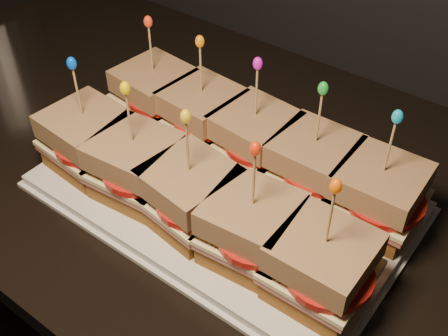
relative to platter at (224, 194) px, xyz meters
The scene contains 73 objects.
granite_slab 0.07m from the platter, 116.42° to the left, with size 2.37×0.66×0.03m, color black.
platter is the anchor object (origin of this frame).
platter_rim 0.01m from the platter, ahead, with size 0.48×0.30×0.01m, color white.
sandwich_0_bread_bot 0.19m from the platter, 159.39° to the left, with size 0.09×0.09×0.03m, color #5E3416.
sandwich_0_ham 0.19m from the platter, 159.39° to the left, with size 0.10×0.10×0.01m, color #B35C57.
sandwich_0_cheese 0.20m from the platter, 159.39° to the left, with size 0.10×0.10×0.01m, color #FFF4A8.
sandwich_0_tomato 0.18m from the platter, 159.84° to the left, with size 0.09×0.09×0.01m, color red.
sandwich_0_bread_top 0.20m from the platter, 159.39° to the left, with size 0.10×0.10×0.03m, color #57240B.
sandwich_0_pick 0.22m from the platter, 159.39° to the left, with size 0.00×0.00×0.09m, color tan.
sandwich_0_frill 0.25m from the platter, 159.39° to the left, with size 0.01×0.01×0.02m, color #ED3C1A.
sandwich_1_bread_bot 0.11m from the platter, 143.04° to the left, with size 0.09×0.09×0.03m, color #5E3416.
sandwich_1_ham 0.12m from the platter, 143.04° to the left, with size 0.10×0.10×0.01m, color #B35C57.
sandwich_1_cheese 0.12m from the platter, 143.04° to the left, with size 0.10×0.10×0.01m, color #FFF4A8.
sandwich_1_tomato 0.11m from the platter, 141.63° to the left, with size 0.09×0.09×0.01m, color red.
sandwich_1_bread_top 0.13m from the platter, 143.04° to the left, with size 0.10×0.10×0.03m, color #57240B.
sandwich_1_pick 0.16m from the platter, 143.04° to the left, with size 0.00×0.00×0.09m, color tan.
sandwich_1_frill 0.20m from the platter, 143.04° to the left, with size 0.01×0.01×0.02m, color orange.
sandwich_2_bread_bot 0.07m from the platter, 90.00° to the left, with size 0.09×0.09×0.03m, color #5E3416.
sandwich_2_ham 0.08m from the platter, 90.00° to the left, with size 0.10×0.10×0.01m, color #B35C57.
sandwich_2_cheese 0.08m from the platter, 90.00° to the left, with size 0.10×0.10×0.01m, color #FFF4A8.
sandwich_2_tomato 0.08m from the platter, 78.83° to the left, with size 0.09×0.09×0.01m, color red.
sandwich_2_bread_top 0.10m from the platter, 90.00° to the left, with size 0.10×0.10×0.03m, color #57240B.
sandwich_2_pick 0.14m from the platter, 90.00° to the left, with size 0.00×0.00×0.09m, color tan.
sandwich_2_frill 0.18m from the platter, 90.00° to the left, with size 0.01×0.01×0.02m, color #D812C8.
sandwich_3_bread_bot 0.11m from the platter, 36.96° to the left, with size 0.09×0.09×0.03m, color #5E3416.
sandwich_3_ham 0.12m from the platter, 36.96° to the left, with size 0.10×0.10×0.01m, color #B35C57.
sandwich_3_cheese 0.12m from the platter, 36.96° to the left, with size 0.10×0.10×0.01m, color #FFF4A8.
sandwich_3_tomato 0.13m from the platter, 31.10° to the left, with size 0.09×0.09×0.01m, color red.
sandwich_3_bread_top 0.13m from the platter, 36.96° to the left, with size 0.10×0.10×0.03m, color #57240B.
sandwich_3_pick 0.16m from the platter, 36.96° to the left, with size 0.00×0.00×0.09m, color tan.
sandwich_3_frill 0.20m from the platter, 36.96° to the left, with size 0.01×0.01×0.02m, color green.
sandwich_4_bread_bot 0.19m from the platter, 20.61° to the left, with size 0.09×0.09×0.03m, color #5E3416.
sandwich_4_ham 0.19m from the platter, 20.61° to the left, with size 0.10×0.10×0.01m, color #B35C57.
sandwich_4_cheese 0.20m from the platter, 20.61° to the left, with size 0.10×0.10×0.01m, color #FFF4A8.
sandwich_4_tomato 0.21m from the platter, 17.78° to the left, with size 0.09×0.09×0.01m, color red.
sandwich_4_bread_top 0.20m from the platter, 20.61° to the left, with size 0.10×0.10×0.03m, color #57240B.
sandwich_4_pick 0.22m from the platter, 20.61° to the left, with size 0.00×0.00×0.09m, color tan.
sandwich_4_frill 0.25m from the platter, 20.61° to the left, with size 0.01×0.01×0.02m, color #109FC2.
sandwich_5_bread_bot 0.19m from the platter, 159.39° to the right, with size 0.09×0.09×0.03m, color #5E3416.
sandwich_5_ham 0.19m from the platter, 159.39° to the right, with size 0.10×0.10×0.01m, color #B35C57.
sandwich_5_cheese 0.20m from the platter, 159.39° to the right, with size 0.10×0.10×0.01m, color #FFF4A8.
sandwich_5_tomato 0.19m from the platter, 156.26° to the right, with size 0.09×0.09×0.01m, color red.
sandwich_5_bread_top 0.20m from the platter, 159.39° to the right, with size 0.10×0.10×0.03m, color #57240B.
sandwich_5_pick 0.22m from the platter, 159.39° to the right, with size 0.00×0.00×0.09m, color tan.
sandwich_5_frill 0.25m from the platter, 159.39° to the right, with size 0.01×0.01×0.02m, color blue.
sandwich_6_bread_bot 0.11m from the platter, 143.04° to the right, with size 0.09×0.09×0.03m, color #5E3416.
sandwich_6_ham 0.12m from the platter, 143.04° to the right, with size 0.10×0.10×0.01m, color #B35C57.
sandwich_6_cheese 0.12m from the platter, 143.04° to the right, with size 0.10×0.10×0.01m, color #FFF4A8.
sandwich_6_tomato 0.12m from the platter, 136.52° to the right, with size 0.09×0.09×0.01m, color red.
sandwich_6_bread_top 0.13m from the platter, 143.04° to the right, with size 0.10×0.10×0.03m, color #57240B.
sandwich_6_pick 0.16m from the platter, 143.04° to the right, with size 0.00×0.00×0.09m, color tan.
sandwich_6_frill 0.20m from the platter, 143.04° to the right, with size 0.01×0.01×0.02m, color yellow.
sandwich_7_bread_bot 0.07m from the platter, 90.00° to the right, with size 0.09×0.09×0.03m, color #5E3416.
sandwich_7_ham 0.08m from the platter, 90.00° to the right, with size 0.10×0.10×0.01m, color #B35C57.
sandwich_7_cheese 0.08m from the platter, 90.00° to the right, with size 0.10×0.10×0.01m, color #FFF4A8.
sandwich_7_tomato 0.09m from the platter, 80.63° to the right, with size 0.09×0.09×0.01m, color red.
sandwich_7_bread_top 0.10m from the platter, 90.00° to the right, with size 0.10×0.10×0.03m, color #57240B.
sandwich_7_pick 0.14m from the platter, 90.00° to the right, with size 0.00×0.00×0.09m, color tan.
sandwich_7_frill 0.18m from the platter, 90.00° to the right, with size 0.01×0.01×0.02m, color yellow.
sandwich_8_bread_bot 0.11m from the platter, 36.96° to the right, with size 0.09×0.09×0.03m, color #5E3416.
sandwich_8_ham 0.12m from the platter, 36.96° to the right, with size 0.10×0.10×0.01m, color #B35C57.
sandwich_8_cheese 0.12m from the platter, 36.96° to the right, with size 0.10×0.10×0.01m, color #FFF4A8.
sandwich_8_tomato 0.14m from the platter, 35.84° to the right, with size 0.09×0.09×0.01m, color red.
sandwich_8_bread_top 0.13m from the platter, 36.96° to the right, with size 0.10×0.10×0.03m, color #57240B.
sandwich_8_pick 0.16m from the platter, 36.96° to the right, with size 0.00×0.00×0.09m, color tan.
sandwich_8_frill 0.20m from the platter, 36.96° to the right, with size 0.01×0.01×0.02m, color red.
sandwich_9_bread_bot 0.19m from the platter, 20.61° to the right, with size 0.09×0.09×0.03m, color #5E3416.
sandwich_9_ham 0.19m from the platter, 20.61° to the right, with size 0.10×0.10×0.01m, color #B35C57.
sandwich_9_cheese 0.20m from the platter, 20.61° to the right, with size 0.10×0.10×0.01m, color #FFF4A8.
sandwich_9_tomato 0.21m from the platter, 21.01° to the right, with size 0.09×0.09×0.01m, color red.
sandwich_9_bread_top 0.20m from the platter, 20.61° to the right, with size 0.10×0.10×0.03m, color #57240B.
sandwich_9_pick 0.22m from the platter, 20.61° to the right, with size 0.00×0.00×0.09m, color tan.
sandwich_9_frill 0.25m from the platter, 20.61° to the right, with size 0.01×0.01×0.02m, color #F55806.
Camera 1 is at (0.84, 1.19, 1.45)m, focal length 45.00 mm.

